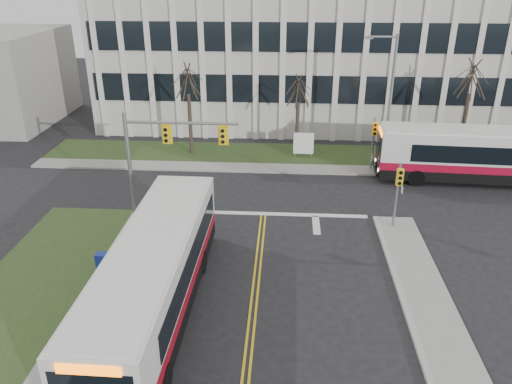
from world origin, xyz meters
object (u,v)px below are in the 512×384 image
object	(u,v)px
bus_main	(155,278)
newspaper_box_red	(61,348)
bus_cross	(480,156)
directory_sign	(304,144)
newspaper_box_blue	(102,262)
streetlight	(388,95)

from	to	relation	value
bus_main	newspaper_box_red	xyz separation A→B (m)	(-2.88, -2.80, -1.26)
bus_cross	newspaper_box_red	xyz separation A→B (m)	(-20.75, -18.00, -1.27)
directory_sign	newspaper_box_blue	distance (m)	18.54
streetlight	bus_cross	bearing A→B (deg)	-20.37
streetlight	bus_main	size ratio (longest dim) A/B	0.71
directory_sign	bus_main	size ratio (longest dim) A/B	0.15
streetlight	bus_main	distance (m)	21.39
directory_sign	bus_cross	size ratio (longest dim) A/B	0.15
directory_sign	bus_cross	world-z (taller)	bus_cross
bus_main	newspaper_box_red	size ratio (longest dim) A/B	13.70
newspaper_box_blue	streetlight	bearing A→B (deg)	46.83
directory_sign	newspaper_box_blue	xyz separation A→B (m)	(-9.78, -15.74, -0.70)
bus_main	newspaper_box_blue	xyz separation A→B (m)	(-3.36, 2.96, -1.26)
streetlight	newspaper_box_blue	size ratio (longest dim) A/B	9.68
directory_sign	bus_main	xyz separation A→B (m)	(-6.42, -18.70, 0.56)
newspaper_box_red	newspaper_box_blue	bearing A→B (deg)	75.89
streetlight	bus_main	xyz separation A→B (m)	(-11.95, -17.40, -3.46)
streetlight	directory_sign	world-z (taller)	streetlight
bus_main	newspaper_box_blue	size ratio (longest dim) A/B	13.70
bus_cross	directory_sign	bearing A→B (deg)	-103.78
newspaper_box_red	bus_cross	bearing A→B (deg)	22.04
directory_sign	newspaper_box_red	size ratio (longest dim) A/B	2.11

